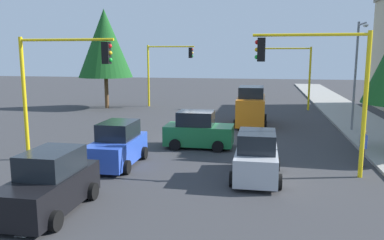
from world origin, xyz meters
name	(u,v)px	position (x,y,z in m)	size (l,w,h in m)	color
ground_plane	(202,139)	(0.00, 0.00, 0.00)	(120.00, 120.00, 0.00)	#353538
sidewalk_kerb	(369,129)	(-5.00, 10.50, 0.07)	(80.00, 4.00, 0.15)	gray
lane_arrow_near	(55,211)	(11.51, -3.00, 0.01)	(2.40, 1.10, 1.10)	silver
traffic_signal_far_right	(166,63)	(-14.00, -5.73, 4.14)	(0.36, 4.59, 5.86)	yellow
traffic_signal_near_right	(58,74)	(6.00, -5.71, 4.08)	(0.36, 4.59, 5.78)	yellow
traffic_signal_near_left	(320,75)	(6.00, 5.73, 4.17)	(0.36, 4.59, 5.90)	yellow
traffic_signal_far_left	(289,65)	(-14.00, 5.69, 4.01)	(0.36, 4.59, 5.66)	yellow
street_lamp_curbside	(357,65)	(-3.61, 9.20, 4.35)	(2.15, 0.28, 7.00)	slate
tree_opposite_side	(105,43)	(-12.00, -11.00, 5.98)	(4.95, 4.95, 9.08)	brown
delivery_van_orange	(251,107)	(-5.31, 2.65, 1.28)	(4.80, 2.22, 2.77)	orange
car_green	(198,131)	(2.00, 0.09, 0.90)	(2.11, 3.65, 1.98)	#1E7238
car_blue	(118,146)	(6.07, -2.94, 0.90)	(3.93, 1.95, 1.98)	blue
car_black	(50,184)	(11.55, -3.10, 0.90)	(4.02, 1.95, 1.98)	black
car_silver	(257,157)	(6.98, 3.30, 0.90)	(3.82, 1.95, 1.98)	#B2B5BA
pedestrian_crossing	(363,147)	(4.30, 7.96, 0.91)	(0.40, 0.24, 1.70)	#262638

